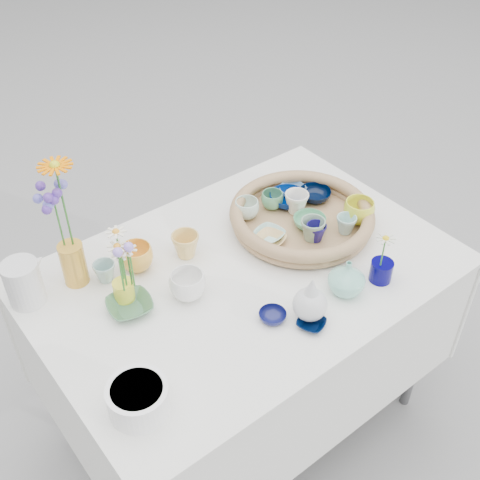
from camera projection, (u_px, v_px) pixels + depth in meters
ground at (243, 416)px, 2.32m from camera, size 80.00×80.00×0.00m
display_table at (243, 416)px, 2.32m from camera, size 1.26×0.86×0.77m
wicker_tray at (302, 217)px, 1.97m from camera, size 0.47×0.47×0.08m
tray_ceramic_0 at (288, 199)px, 2.05m from camera, size 0.16×0.16×0.04m
tray_ceramic_1 at (315, 195)px, 2.07m from camera, size 0.14×0.14×0.03m
tray_ceramic_2 at (359, 212)px, 1.96m from camera, size 0.12×0.12×0.08m
tray_ceramic_3 at (309, 222)px, 1.95m from camera, size 0.14×0.14×0.03m
tray_ceramic_4 at (313, 230)px, 1.89m from camera, size 0.10×0.10×0.07m
tray_ceramic_5 at (269, 235)px, 1.91m from camera, size 0.11×0.11×0.02m
tray_ceramic_6 at (247, 209)px, 1.98m from camera, size 0.10×0.10×0.06m
tray_ceramic_7 at (296, 203)px, 2.00m from camera, size 0.10×0.10×0.07m
tray_ceramic_8 at (293, 191)px, 2.09m from camera, size 0.10×0.10×0.03m
tray_ceramic_9 at (316, 232)px, 1.89m from camera, size 0.08×0.08×0.06m
tray_ceramic_10 at (271, 239)px, 1.89m from camera, size 0.12×0.12×0.02m
tray_ceramic_11 at (346, 225)px, 1.92m from camera, size 0.08×0.08×0.06m
tray_ceramic_12 at (272, 200)px, 2.02m from camera, size 0.08×0.08×0.06m
loose_ceramic_0 at (137, 258)px, 1.81m from camera, size 0.12×0.12×0.08m
loose_ceramic_1 at (186, 245)px, 1.86m from camera, size 0.11×0.11×0.08m
loose_ceramic_2 at (130, 306)px, 1.69m from camera, size 0.15×0.15×0.03m
loose_ceramic_3 at (188, 285)px, 1.72m from camera, size 0.13×0.13×0.08m
loose_ceramic_4 at (273, 316)px, 1.66m from camera, size 0.10×0.10×0.02m
loose_ceramic_5 at (105, 272)px, 1.78m from camera, size 0.09×0.09×0.06m
loose_ceramic_6 at (311, 323)px, 1.65m from camera, size 0.10×0.10×0.02m
fluted_bowl at (138, 399)px, 1.42m from camera, size 0.18×0.18×0.08m
bud_vase_paleblue at (311, 298)px, 1.63m from camera, size 0.11×0.11×0.15m
bud_vase_seafoam at (347, 278)px, 1.72m from camera, size 0.13×0.13×0.11m
bud_vase_cobalt at (381, 271)px, 1.77m from camera, size 0.07×0.07×0.07m
single_daisy at (383, 252)px, 1.71m from camera, size 0.08×0.08×0.12m
tall_vase_yellow at (74, 264)px, 1.75m from camera, size 0.08×0.08×0.14m
gerbera at (64, 207)px, 1.62m from camera, size 0.14×0.14×0.28m
hydrangea at (59, 221)px, 1.65m from camera, size 0.08×0.08×0.24m
white_pitcher at (24, 283)px, 1.68m from camera, size 0.15×0.11×0.14m
daisy_cup at (124, 291)px, 1.71m from camera, size 0.06×0.06×0.06m
daisy_posy at (121, 262)px, 1.63m from camera, size 0.11×0.11×0.17m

